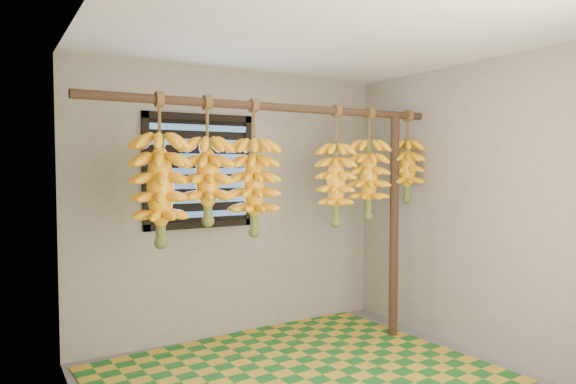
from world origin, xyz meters
TOP-DOWN VIEW (x-y plane):
  - ceiling at (0.00, 0.00)m, footprint 3.00×3.00m
  - wall_back at (0.00, 1.50)m, footprint 3.00×0.01m
  - wall_left at (-1.50, 0.00)m, footprint 0.01×3.00m
  - wall_right at (1.50, 0.00)m, footprint 0.01×3.00m
  - window at (-0.35, 1.48)m, footprint 1.00×0.04m
  - hanging_pole at (0.00, 0.70)m, footprint 3.00×0.06m
  - support_post at (1.20, 0.70)m, footprint 0.08×0.08m
  - woven_mat at (-0.02, 0.39)m, footprint 2.87×2.37m
  - banana_bunch_a at (-0.58, 0.70)m, footprint 0.35×0.35m
  - banana_bunch_b at (-0.93, 0.70)m, footprint 0.37×0.37m
  - banana_bunch_c at (-0.21, 0.70)m, footprint 0.37×0.37m
  - banana_bunch_d at (0.55, 0.70)m, footprint 0.30×0.30m
  - banana_bunch_e at (0.90, 0.70)m, footprint 0.35×0.35m
  - banana_bunch_f at (1.35, 0.70)m, footprint 0.29×0.29m

SIDE VIEW (x-z plane):
  - woven_mat at x=-0.02m, z-range 0.00..0.01m
  - support_post at x=1.20m, z-range 0.00..2.00m
  - wall_back at x=0.00m, z-range 0.00..2.40m
  - wall_left at x=-1.50m, z-range 0.00..2.40m
  - wall_right at x=1.50m, z-range 0.00..2.40m
  - banana_bunch_b at x=-0.93m, z-range 0.86..1.91m
  - banana_bunch_c at x=-0.21m, z-range 0.87..1.90m
  - banana_bunch_d at x=0.55m, z-range 0.90..1.89m
  - banana_bunch_e at x=0.90m, z-range 0.95..1.91m
  - banana_bunch_a at x=-0.58m, z-range 0.98..1.90m
  - window at x=-0.35m, z-range 1.00..2.00m
  - banana_bunch_f at x=1.35m, z-range 1.09..1.92m
  - hanging_pole at x=0.00m, z-range 1.97..2.03m
  - ceiling at x=0.00m, z-range 2.40..2.41m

